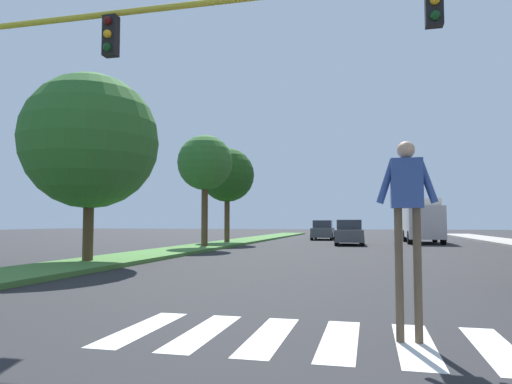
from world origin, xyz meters
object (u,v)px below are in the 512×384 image
Objects in this scene: sedan_midblock at (349,233)px; sedan_distant at (323,231)px; pedestrian_performer at (407,207)px; tree_mid at (90,141)px; tree_far at (205,163)px; traffic_light_gantry at (115,69)px; tree_distant at (227,175)px; truck_box_delivery at (422,220)px.

sedan_midblock is 9.13m from sedan_distant.
sedan_midblock is at bearing 94.02° from pedestrian_performer.
sedan_midblock is at bearing 63.92° from tree_mid.
tree_far is 10.72m from sedan_midblock.
traffic_light_gantry is at bearing -98.45° from sedan_midblock.
tree_far is 16.40m from sedan_distant.
tree_far is at bearing 116.63° from pedestrian_performer.
tree_far is 5.68m from tree_distant.
tree_mid reaches higher than traffic_light_gantry.
tree_mid is at bearing 126.13° from traffic_light_gantry.
truck_box_delivery is (12.65, 10.24, -3.16)m from tree_far.
truck_box_delivery is (8.40, 27.22, -2.80)m from traffic_light_gantry.
pedestrian_performer is 34.20m from sedan_distant.
tree_mid is 18.98m from sedan_midblock.
truck_box_delivery reaches higher than sedan_midblock.
truck_box_delivery is (3.18, 29.13, -0.03)m from pedestrian_performer.
sedan_distant is (-4.30, 33.92, -0.90)m from pedestrian_performer.
tree_mid reaches higher than truck_box_delivery.
tree_distant reaches higher than tree_far.
sedan_distant is at bearing 106.10° from sedan_midblock.
tree_mid is at bearing -122.38° from truck_box_delivery.
tree_far is 1.45× the size of sedan_midblock.
traffic_light_gantry is (4.67, -22.65, -0.24)m from tree_distant.
sedan_midblock is at bearing 81.55° from traffic_light_gantry.
sedan_midblock is at bearing -141.22° from truck_box_delivery.
tree_distant is (-0.42, 5.67, -0.12)m from tree_far.
tree_mid is at bearing 139.85° from pedestrian_performer.
tree_distant reaches higher than truck_box_delivery.
tree_distant is at bearing -175.81° from sedan_midblock.
tree_distant is at bearing 94.28° from tree_far.
truck_box_delivery is at bearing 57.62° from tree_mid.
tree_far is 21.36m from pedestrian_performer.
sedan_midblock is at bearing 39.12° from tree_far.
tree_mid is 2.63× the size of pedestrian_performer.
tree_distant is 1.39× the size of sedan_distant.
sedan_midblock is (-1.77, 25.15, -0.91)m from pedestrian_performer.
sedan_midblock is 0.94× the size of sedan_distant.
truck_box_delivery is at bearing 38.99° from tree_far.
traffic_light_gantry is at bearing 159.95° from pedestrian_performer.
pedestrian_performer is at bearing -68.05° from tree_distant.
traffic_light_gantry is at bearing -91.64° from sedan_distant.
tree_far reaches higher than pedestrian_performer.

